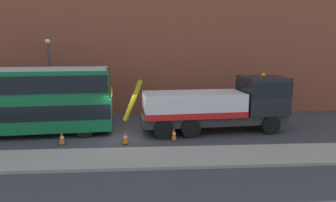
{
  "coord_description": "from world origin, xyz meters",
  "views": [
    {
      "loc": [
        1.22,
        -18.61,
        5.39
      ],
      "look_at": [
        2.56,
        0.43,
        2.0
      ],
      "focal_mm": 33.7,
      "sensor_mm": 36.0,
      "label": 1
    }
  ],
  "objects_px": {
    "traffic_cone_near_truck": "(174,134)",
    "street_lamp": "(50,72)",
    "traffic_cone_midway": "(125,138)",
    "double_decker_bus": "(18,99)",
    "traffic_cone_near_bus": "(62,138)",
    "recovery_tow_truck": "(221,104)"
  },
  "relations": [
    {
      "from": "traffic_cone_near_truck",
      "to": "street_lamp",
      "type": "distance_m",
      "value": 10.71
    },
    {
      "from": "traffic_cone_near_truck",
      "to": "street_lamp",
      "type": "relative_size",
      "value": 0.12
    },
    {
      "from": "traffic_cone_midway",
      "to": "street_lamp",
      "type": "distance_m",
      "value": 9.05
    },
    {
      "from": "double_decker_bus",
      "to": "traffic_cone_near_truck",
      "type": "distance_m",
      "value": 9.53
    },
    {
      "from": "traffic_cone_midway",
      "to": "street_lamp",
      "type": "height_order",
      "value": "street_lamp"
    },
    {
      "from": "double_decker_bus",
      "to": "traffic_cone_midway",
      "type": "xyz_separation_m",
      "value": [
        6.45,
        -2.16,
        -1.89
      ]
    },
    {
      "from": "double_decker_bus",
      "to": "traffic_cone_midway",
      "type": "relative_size",
      "value": 15.53
    },
    {
      "from": "recovery_tow_truck",
      "to": "street_lamp",
      "type": "distance_m",
      "value": 12.38
    },
    {
      "from": "traffic_cone_midway",
      "to": "street_lamp",
      "type": "xyz_separation_m",
      "value": [
        -5.72,
        6.27,
        3.13
      ]
    },
    {
      "from": "recovery_tow_truck",
      "to": "street_lamp",
      "type": "xyz_separation_m",
      "value": [
        -11.57,
        4.07,
        1.71
      ]
    },
    {
      "from": "recovery_tow_truck",
      "to": "street_lamp",
      "type": "bearing_deg",
      "value": 155.68
    },
    {
      "from": "double_decker_bus",
      "to": "traffic_cone_near_bus",
      "type": "distance_m",
      "value": 4.06
    },
    {
      "from": "double_decker_bus",
      "to": "traffic_cone_near_truck",
      "type": "relative_size",
      "value": 15.53
    },
    {
      "from": "double_decker_bus",
      "to": "traffic_cone_midway",
      "type": "bearing_deg",
      "value": -23.44
    },
    {
      "from": "recovery_tow_truck",
      "to": "double_decker_bus",
      "type": "xyz_separation_m",
      "value": [
        -12.3,
        -0.04,
        0.47
      ]
    },
    {
      "from": "street_lamp",
      "to": "traffic_cone_near_bus",
      "type": "bearing_deg",
      "value": -69.82
    },
    {
      "from": "traffic_cone_near_bus",
      "to": "traffic_cone_near_truck",
      "type": "relative_size",
      "value": 1.0
    },
    {
      "from": "traffic_cone_near_bus",
      "to": "street_lamp",
      "type": "bearing_deg",
      "value": 110.18
    },
    {
      "from": "traffic_cone_near_bus",
      "to": "street_lamp",
      "type": "relative_size",
      "value": 0.12
    },
    {
      "from": "traffic_cone_midway",
      "to": "traffic_cone_near_truck",
      "type": "bearing_deg",
      "value": 10.67
    },
    {
      "from": "recovery_tow_truck",
      "to": "double_decker_bus",
      "type": "distance_m",
      "value": 12.31
    },
    {
      "from": "traffic_cone_near_truck",
      "to": "traffic_cone_near_bus",
      "type": "bearing_deg",
      "value": -176.56
    }
  ]
}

